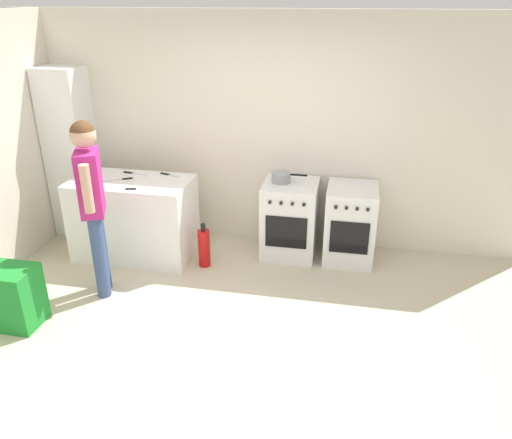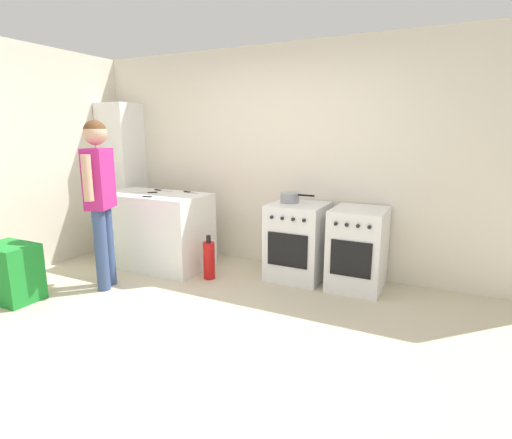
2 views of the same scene
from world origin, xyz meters
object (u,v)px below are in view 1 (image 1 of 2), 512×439
at_px(knife_chef, 135,173).
at_px(person, 91,194).
at_px(knife_carving, 118,180).
at_px(recycling_crate_upper, 6,283).
at_px(oven_left, 290,219).
at_px(oven_right, 350,224).
at_px(knife_bread, 141,189).
at_px(larder_cabinet, 71,154).
at_px(pot, 281,177).
at_px(recycling_crate_lower, 12,310).
at_px(fire_extinguisher, 204,248).
at_px(knife_utility, 169,175).

distance_m(knife_chef, person, 1.02).
distance_m(knife_carving, recycling_crate_upper, 1.58).
relative_size(oven_left, person, 0.49).
xyz_separation_m(oven_left, recycling_crate_upper, (-2.27, -1.83, -0.01)).
relative_size(oven_right, knife_carving, 2.82).
height_order(knife_bread, larder_cabinet, larder_cabinet).
height_order(person, recycling_crate_upper, person).
bearing_deg(pot, larder_cabinet, 178.12).
xyz_separation_m(person, larder_cabinet, (-0.94, 1.28, -0.05)).
xyz_separation_m(knife_bread, person, (-0.23, -0.57, 0.15)).
relative_size(recycling_crate_lower, recycling_crate_upper, 1.00).
bearing_deg(person, knife_carving, 98.67).
bearing_deg(oven_right, knife_chef, -176.00).
relative_size(oven_right, recycling_crate_upper, 1.63).
bearing_deg(recycling_crate_lower, fire_extinguisher, 43.98).
bearing_deg(knife_bread, knife_chef, 120.78).
xyz_separation_m(knife_utility, knife_chef, (-0.39, -0.03, -0.00)).
relative_size(oven_left, knife_chef, 2.73).
bearing_deg(knife_utility, oven_right, 3.94).
bearing_deg(knife_utility, person, -109.44).
bearing_deg(pot, knife_utility, -172.72).
height_order(oven_right, knife_bread, knife_bread).
bearing_deg(knife_chef, knife_bread, -59.22).
distance_m(recycling_crate_lower, larder_cabinet, 2.15).
height_order(recycling_crate_lower, recycling_crate_upper, recycling_crate_upper).
distance_m(knife_bread, recycling_crate_lower, 1.65).
distance_m(fire_extinguisher, recycling_crate_lower, 1.95).
xyz_separation_m(person, recycling_crate_upper, (-0.56, -0.66, -0.63)).
xyz_separation_m(knife_bread, fire_extinguisher, (0.60, 0.13, -0.69)).
height_order(knife_bread, person, person).
height_order(pot, fire_extinguisher, pot).
xyz_separation_m(pot, larder_cabinet, (-2.54, 0.08, 0.09)).
relative_size(knife_chef, larder_cabinet, 0.16).
bearing_deg(fire_extinguisher, knife_chef, 160.35).
bearing_deg(knife_carving, recycling_crate_upper, -107.19).
relative_size(knife_bread, recycling_crate_upper, 0.67).
bearing_deg(knife_bread, knife_carving, 148.67).
distance_m(pot, recycling_crate_lower, 2.95).
distance_m(oven_left, recycling_crate_upper, 2.92).
height_order(knife_utility, recycling_crate_upper, knife_utility).
bearing_deg(pot, knife_chef, -173.44).
distance_m(oven_right, knife_chef, 2.46).
bearing_deg(person, recycling_crate_upper, -130.68).
bearing_deg(fire_extinguisher, knife_carving, 174.99).
xyz_separation_m(knife_bread, recycling_crate_lower, (-0.80, -1.22, -0.76)).
height_order(pot, knife_utility, pot).
xyz_separation_m(oven_left, recycling_crate_lower, (-2.27, -1.83, -0.29)).
bearing_deg(recycling_crate_lower, knife_utility, 61.22).
bearing_deg(knife_chef, oven_right, 4.00).
bearing_deg(larder_cabinet, knife_carving, -31.07).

